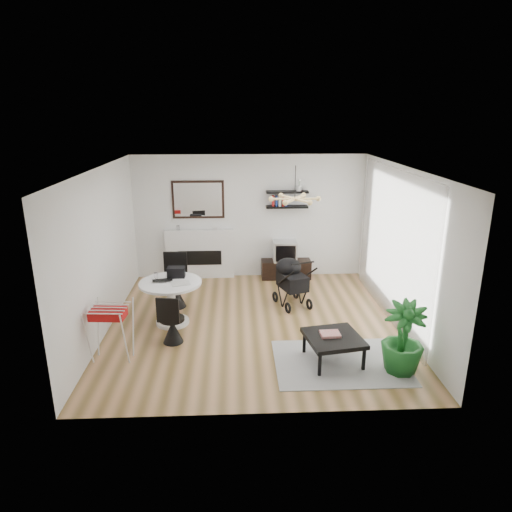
{
  "coord_description": "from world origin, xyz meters",
  "views": [
    {
      "loc": [
        -0.3,
        -7.26,
        3.54
      ],
      "look_at": [
        0.05,
        0.4,
        1.12
      ],
      "focal_mm": 32.0,
      "sensor_mm": 36.0,
      "label": 1
    }
  ],
  "objects_px": {
    "tv_console": "(286,269)",
    "potted_plant": "(403,338)",
    "crt_tv": "(285,251)",
    "fireplace": "(200,248)",
    "drying_rack": "(111,332)",
    "dining_table": "(171,296)",
    "coffee_table": "(334,339)",
    "stroller": "(291,283)"
  },
  "relations": [
    {
      "from": "drying_rack",
      "to": "dining_table",
      "type": "bearing_deg",
      "value": 62.45
    },
    {
      "from": "tv_console",
      "to": "dining_table",
      "type": "relative_size",
      "value": 1.02
    },
    {
      "from": "fireplace",
      "to": "crt_tv",
      "type": "height_order",
      "value": "fireplace"
    },
    {
      "from": "crt_tv",
      "to": "dining_table",
      "type": "height_order",
      "value": "crt_tv"
    },
    {
      "from": "dining_table",
      "to": "coffee_table",
      "type": "xyz_separation_m",
      "value": [
        2.54,
        -1.4,
        -0.15
      ]
    },
    {
      "from": "crt_tv",
      "to": "stroller",
      "type": "relative_size",
      "value": 0.51
    },
    {
      "from": "fireplace",
      "to": "coffee_table",
      "type": "distance_m",
      "value": 4.35
    },
    {
      "from": "tv_console",
      "to": "crt_tv",
      "type": "relative_size",
      "value": 2.14
    },
    {
      "from": "crt_tv",
      "to": "potted_plant",
      "type": "bearing_deg",
      "value": -72.37
    },
    {
      "from": "tv_console",
      "to": "drying_rack",
      "type": "bearing_deg",
      "value": -131.1
    },
    {
      "from": "fireplace",
      "to": "potted_plant",
      "type": "distance_m",
      "value": 5.11
    },
    {
      "from": "stroller",
      "to": "coffee_table",
      "type": "xyz_separation_m",
      "value": [
        0.37,
        -2.15,
        -0.06
      ]
    },
    {
      "from": "crt_tv",
      "to": "drying_rack",
      "type": "xyz_separation_m",
      "value": [
        -2.93,
        -3.4,
        -0.18
      ]
    },
    {
      "from": "crt_tv",
      "to": "drying_rack",
      "type": "bearing_deg",
      "value": -130.78
    },
    {
      "from": "tv_console",
      "to": "coffee_table",
      "type": "distance_m",
      "value": 3.63
    },
    {
      "from": "fireplace",
      "to": "crt_tv",
      "type": "relative_size",
      "value": 4.24
    },
    {
      "from": "stroller",
      "to": "drying_rack",
      "type": "bearing_deg",
      "value": -165.81
    },
    {
      "from": "crt_tv",
      "to": "dining_table",
      "type": "xyz_separation_m",
      "value": [
        -2.2,
        -2.21,
        -0.12
      ]
    },
    {
      "from": "coffee_table",
      "to": "potted_plant",
      "type": "distance_m",
      "value": 0.97
    },
    {
      "from": "fireplace",
      "to": "tv_console",
      "type": "bearing_deg",
      "value": -3.72
    },
    {
      "from": "drying_rack",
      "to": "potted_plant",
      "type": "relative_size",
      "value": 0.82
    },
    {
      "from": "stroller",
      "to": "potted_plant",
      "type": "relative_size",
      "value": 0.95
    },
    {
      "from": "potted_plant",
      "to": "dining_table",
      "type": "bearing_deg",
      "value": 153.58
    },
    {
      "from": "crt_tv",
      "to": "stroller",
      "type": "xyz_separation_m",
      "value": [
        -0.03,
        -1.46,
        -0.2
      ]
    },
    {
      "from": "dining_table",
      "to": "potted_plant",
      "type": "distance_m",
      "value": 3.85
    },
    {
      "from": "drying_rack",
      "to": "tv_console",
      "type": "bearing_deg",
      "value": 53.04
    },
    {
      "from": "drying_rack",
      "to": "coffee_table",
      "type": "bearing_deg",
      "value": 0.43
    },
    {
      "from": "drying_rack",
      "to": "coffee_table",
      "type": "relative_size",
      "value": 0.95
    },
    {
      "from": "dining_table",
      "to": "stroller",
      "type": "distance_m",
      "value": 2.3
    },
    {
      "from": "dining_table",
      "to": "coffee_table",
      "type": "bearing_deg",
      "value": -28.79
    },
    {
      "from": "dining_table",
      "to": "stroller",
      "type": "height_order",
      "value": "stroller"
    },
    {
      "from": "fireplace",
      "to": "crt_tv",
      "type": "bearing_deg",
      "value": -3.89
    },
    {
      "from": "tv_console",
      "to": "stroller",
      "type": "height_order",
      "value": "stroller"
    },
    {
      "from": "dining_table",
      "to": "drying_rack",
      "type": "distance_m",
      "value": 1.39
    },
    {
      "from": "drying_rack",
      "to": "potted_plant",
      "type": "bearing_deg",
      "value": -3.07
    },
    {
      "from": "dining_table",
      "to": "potted_plant",
      "type": "height_order",
      "value": "potted_plant"
    },
    {
      "from": "drying_rack",
      "to": "stroller",
      "type": "bearing_deg",
      "value": 37.83
    },
    {
      "from": "tv_console",
      "to": "crt_tv",
      "type": "height_order",
      "value": "crt_tv"
    },
    {
      "from": "tv_console",
      "to": "potted_plant",
      "type": "xyz_separation_m",
      "value": [
        1.21,
        -3.93,
        0.32
      ]
    },
    {
      "from": "fireplace",
      "to": "drying_rack",
      "type": "distance_m",
      "value": 3.69
    },
    {
      "from": "fireplace",
      "to": "dining_table",
      "type": "bearing_deg",
      "value": -98.0
    },
    {
      "from": "fireplace",
      "to": "coffee_table",
      "type": "relative_size",
      "value": 2.39
    }
  ]
}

